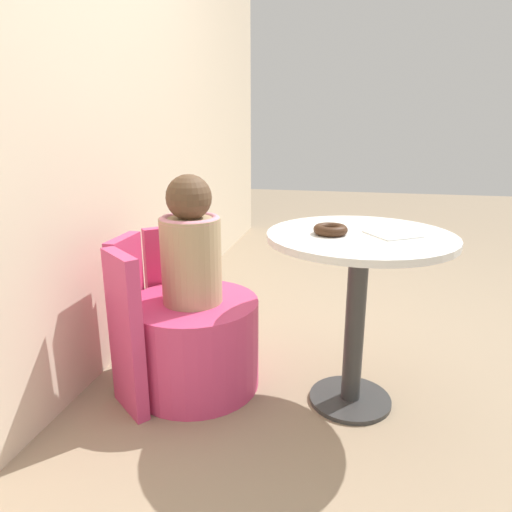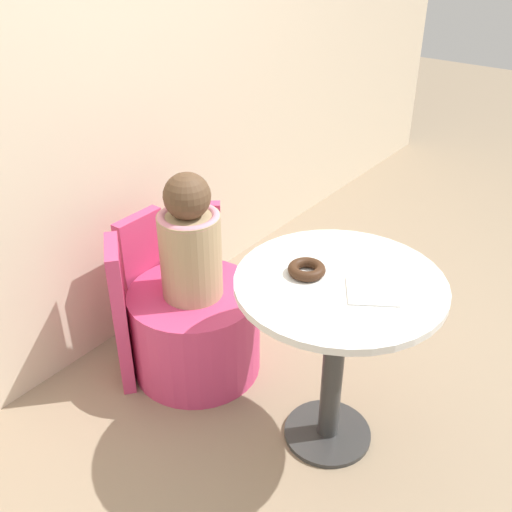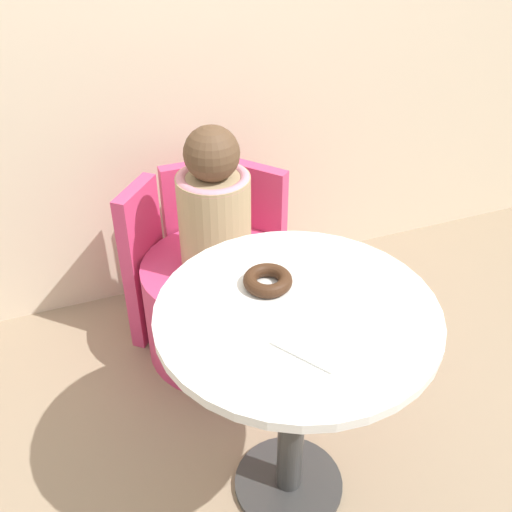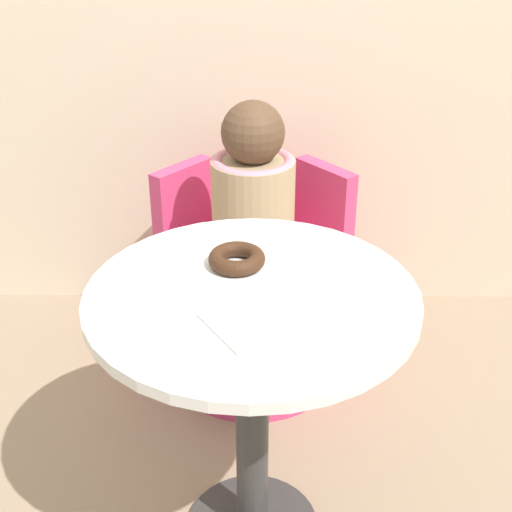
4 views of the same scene
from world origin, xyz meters
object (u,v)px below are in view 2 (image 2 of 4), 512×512
(round_table, at_px, (337,320))
(child_figure, at_px, (190,241))
(donut, at_px, (307,269))
(tub_chair, at_px, (196,330))

(round_table, xyz_separation_m, child_figure, (-0.00, 0.64, 0.08))
(child_figure, relative_size, donut, 4.18)
(child_figure, distance_m, donut, 0.55)
(tub_chair, relative_size, child_figure, 1.04)
(child_figure, xyz_separation_m, donut, (-0.03, -0.54, 0.09))
(tub_chair, xyz_separation_m, donut, (-0.03, -0.54, 0.52))
(round_table, relative_size, donut, 5.65)
(round_table, relative_size, tub_chair, 1.30)
(round_table, relative_size, child_figure, 1.35)
(round_table, height_order, tub_chair, round_table)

